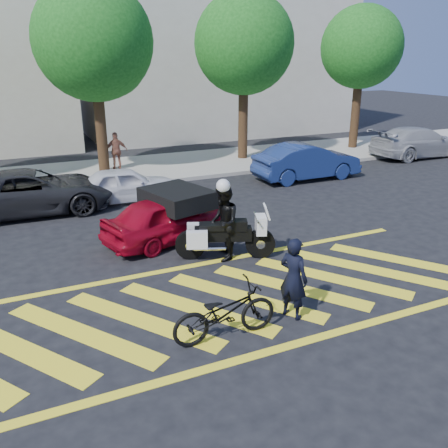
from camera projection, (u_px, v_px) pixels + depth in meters
name	position (u px, v px, depth m)	size (l,w,h in m)	color
ground	(223.00, 302.00, 9.72)	(90.00, 90.00, 0.00)	black
sidewalk	(105.00, 173.00, 19.95)	(60.00, 5.00, 0.15)	#9E998E
crosswalk	(221.00, 302.00, 9.70)	(12.33, 4.00, 0.01)	yellow
building_right	(214.00, 42.00, 29.34)	(16.00, 8.00, 11.00)	beige
tree_center	(97.00, 45.00, 18.36)	(4.60, 4.60, 7.56)	black
tree_right	(246.00, 48.00, 20.92)	(4.40, 4.40, 7.41)	black
tree_far_right	(362.00, 50.00, 23.51)	(4.00, 4.00, 7.10)	black
officer_bike	(293.00, 278.00, 8.93)	(0.59, 0.39, 1.62)	black
bicycle	(225.00, 312.00, 8.33)	(0.68, 1.95, 1.02)	black
police_motorcycle	(224.00, 236.00, 11.61)	(2.35, 1.30, 1.09)	black
officer_moto	(223.00, 223.00, 11.48)	(0.91, 0.71, 1.87)	black
red_convertible	(170.00, 218.00, 12.74)	(1.49, 3.71, 1.26)	maroon
parked_mid_left	(31.00, 192.00, 14.94)	(2.30, 5.00, 1.39)	black
parked_mid_right	(125.00, 185.00, 16.15)	(1.40, 3.47, 1.18)	silver
parked_right	(307.00, 162.00, 18.99)	(1.52, 4.36, 1.44)	navy
parked_far_right	(418.00, 142.00, 23.10)	(2.04, 5.02, 1.46)	gray
pedestrian_right	(116.00, 151.00, 19.94)	(0.92, 0.38, 1.57)	#935743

